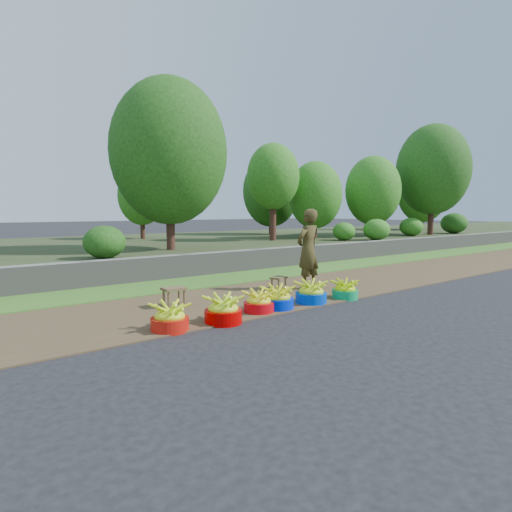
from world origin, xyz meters
TOP-DOWN VIEW (x-y plane):
  - ground_plane at (0.00, 0.00)m, footprint 120.00×120.00m
  - dirt_shoulder at (0.00, 1.25)m, footprint 80.00×2.50m
  - grass_verge at (0.00, 3.25)m, footprint 80.00×1.50m
  - retaining_wall at (0.00, 4.10)m, footprint 80.00×0.35m
  - earth_bank at (0.00, 9.00)m, footprint 80.00×10.00m
  - vegetation at (4.44, 7.31)m, footprint 35.89×7.67m
  - basin_a at (-2.31, 0.23)m, footprint 0.50×0.50m
  - basin_b at (-1.54, 0.13)m, footprint 0.53×0.53m
  - basin_c at (-0.77, 0.29)m, footprint 0.47×0.47m
  - basin_d at (-0.39, 0.29)m, footprint 0.51×0.51m
  - basin_e at (0.33, 0.26)m, footprint 0.53×0.53m
  - basin_f at (1.09, 0.17)m, footprint 0.46×0.46m
  - stool_left at (-1.64, 1.41)m, footprint 0.37×0.28m
  - stool_right at (0.62, 1.43)m, footprint 0.35×0.31m
  - vendor_woman at (1.16, 1.18)m, footprint 0.63×0.47m

SIDE VIEW (x-z plane):
  - ground_plane at x=0.00m, z-range 0.00..0.00m
  - dirt_shoulder at x=0.00m, z-range 0.00..0.02m
  - grass_verge at x=0.00m, z-range 0.00..0.04m
  - basin_f at x=1.09m, z-range -0.02..0.33m
  - basin_c at x=-0.77m, z-range -0.02..0.33m
  - basin_a at x=-2.31m, z-range -0.02..0.35m
  - basin_d at x=-0.39m, z-range -0.02..0.36m
  - basin_e at x=0.33m, z-range -0.02..0.37m
  - basin_b at x=-1.54m, z-range -0.02..0.37m
  - stool_right at x=0.62m, z-range 0.10..0.37m
  - earth_bank at x=0.00m, z-range 0.00..0.50m
  - stool_left at x=-1.64m, z-range 0.11..0.43m
  - retaining_wall at x=0.00m, z-range 0.00..0.55m
  - vendor_woman at x=1.16m, z-range 0.02..1.60m
  - vegetation at x=4.44m, z-range 0.27..5.10m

